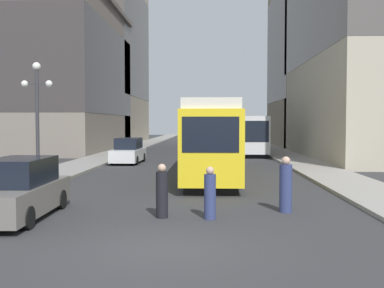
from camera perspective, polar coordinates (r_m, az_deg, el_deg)
ground_plane at (r=10.76m, az=-3.40°, el=-12.96°), size 200.00×200.00×0.00m
sidewalk_left at (r=51.12m, az=-7.52°, el=-0.53°), size 2.99×120.00×0.15m
sidewalk_right at (r=50.82m, az=9.57°, el=-0.57°), size 2.99×120.00×0.15m
streetcar at (r=24.37m, az=2.34°, el=0.78°), size 2.69×13.64×3.89m
transit_bus at (r=42.55m, az=7.10°, el=1.35°), size 2.69×11.51×3.45m
parked_car_left_near at (r=33.08m, az=-7.93°, el=-0.93°), size 1.98×4.68×1.82m
parked_car_left_mid at (r=14.93m, az=-20.79°, el=-5.42°), size 1.97×4.88×1.82m
pedestrian_crossing_near at (r=13.80m, az=2.26°, el=-6.34°), size 0.36×0.36×1.59m
pedestrian_crossing_far at (r=15.14m, az=11.61°, el=-5.19°), size 0.41×0.41×1.81m
pedestrian_on_sidewalk at (r=14.02m, az=-3.77°, el=-6.08°), size 0.37×0.37×1.65m
lamp_post_left_near at (r=21.61m, az=-18.76°, el=4.72°), size 1.41×0.36×5.44m
building_left_corner at (r=50.22m, az=-16.15°, el=8.36°), size 11.66×21.99×15.56m
building_left_midblock at (r=67.96m, az=-11.82°, el=11.61°), size 12.64×22.34×26.28m
building_right_midblock at (r=58.52m, az=16.35°, el=11.09°), size 12.61×16.39×22.51m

